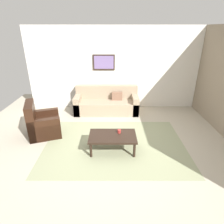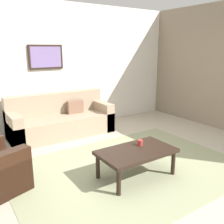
{
  "view_description": "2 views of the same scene",
  "coord_description": "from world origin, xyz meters",
  "px_view_note": "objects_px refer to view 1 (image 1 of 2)",
  "views": [
    {
      "loc": [
        -0.07,
        -3.99,
        2.68
      ],
      "look_at": [
        -0.06,
        0.33,
        0.75
      ],
      "focal_mm": 30.02,
      "sensor_mm": 36.0,
      "label": 1
    },
    {
      "loc": [
        -2.17,
        -2.78,
        1.82
      ],
      "look_at": [
        -0.13,
        0.29,
        0.87
      ],
      "focal_mm": 39.81,
      "sensor_mm": 36.0,
      "label": 2
    }
  ],
  "objects_px": {
    "armchair_leather": "(41,125)",
    "cup": "(119,131)",
    "couch_main": "(106,103)",
    "framed_artwork": "(104,62)",
    "coffee_table": "(112,137)"
  },
  "relations": [
    {
      "from": "cup",
      "to": "framed_artwork",
      "type": "xyz_separation_m",
      "value": [
        -0.45,
        2.64,
        1.18
      ]
    },
    {
      "from": "armchair_leather",
      "to": "coffee_table",
      "type": "xyz_separation_m",
      "value": [
        1.92,
        -0.72,
        0.05
      ]
    },
    {
      "from": "couch_main",
      "to": "framed_artwork",
      "type": "height_order",
      "value": "framed_artwork"
    },
    {
      "from": "couch_main",
      "to": "cup",
      "type": "bearing_deg",
      "value": -80.93
    },
    {
      "from": "cup",
      "to": "framed_artwork",
      "type": "bearing_deg",
      "value": 99.69
    },
    {
      "from": "couch_main",
      "to": "cup",
      "type": "relative_size",
      "value": 26.24
    },
    {
      "from": "armchair_leather",
      "to": "framed_artwork",
      "type": "distance_m",
      "value": 2.92
    },
    {
      "from": "armchair_leather",
      "to": "framed_artwork",
      "type": "bearing_deg",
      "value": 51.23
    },
    {
      "from": "couch_main",
      "to": "coffee_table",
      "type": "relative_size",
      "value": 1.95
    },
    {
      "from": "couch_main",
      "to": "framed_artwork",
      "type": "relative_size",
      "value": 2.9
    },
    {
      "from": "armchair_leather",
      "to": "cup",
      "type": "relative_size",
      "value": 12.37
    },
    {
      "from": "couch_main",
      "to": "framed_artwork",
      "type": "xyz_separation_m",
      "value": [
        -0.09,
        0.39,
        1.33
      ]
    },
    {
      "from": "couch_main",
      "to": "coffee_table",
      "type": "distance_m",
      "value": 2.36
    },
    {
      "from": "armchair_leather",
      "to": "cup",
      "type": "bearing_deg",
      "value": -16.39
    },
    {
      "from": "cup",
      "to": "framed_artwork",
      "type": "height_order",
      "value": "framed_artwork"
    }
  ]
}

